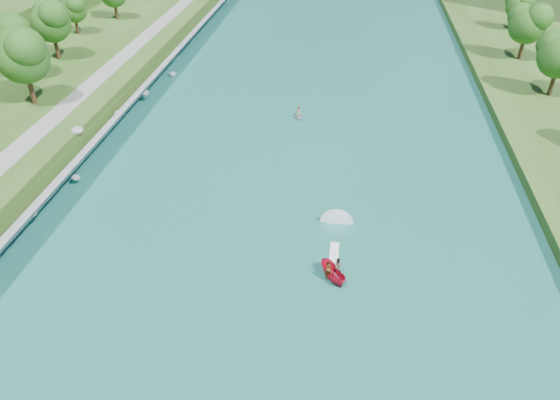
# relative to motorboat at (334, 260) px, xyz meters

# --- Properties ---
(ground) EXTENTS (260.00, 260.00, 0.00)m
(ground) POSITION_rel_motorboat_xyz_m (-5.97, -11.42, -0.70)
(ground) COLOR #2D5119
(ground) RESTS_ON ground
(river_water) EXTENTS (55.00, 240.00, 0.10)m
(river_water) POSITION_rel_motorboat_xyz_m (-5.97, 8.58, -0.65)
(river_water) COLOR #175A4F
(river_water) RESTS_ON ground
(riprap_bank) EXTENTS (4.89, 236.00, 4.25)m
(riprap_bank) POSITION_rel_motorboat_xyz_m (-31.82, 7.76, 1.12)
(riprap_bank) COLOR slate
(riprap_bank) RESTS_ON ground
(riverside_path) EXTENTS (3.00, 200.00, 0.10)m
(riverside_path) POSITION_rel_motorboat_xyz_m (-38.47, 8.58, 2.85)
(riverside_path) COLOR gray
(riverside_path) RESTS_ON berm_west
(motorboat) EXTENTS (3.60, 18.67, 2.18)m
(motorboat) POSITION_rel_motorboat_xyz_m (0.00, 0.00, 0.00)
(motorboat) COLOR #B90E28
(motorboat) RESTS_ON river_water
(raft) EXTENTS (2.47, 2.90, 1.71)m
(raft) POSITION_rel_motorboat_xyz_m (-6.86, 33.01, -0.21)
(raft) COLOR gray
(raft) RESTS_ON river_water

